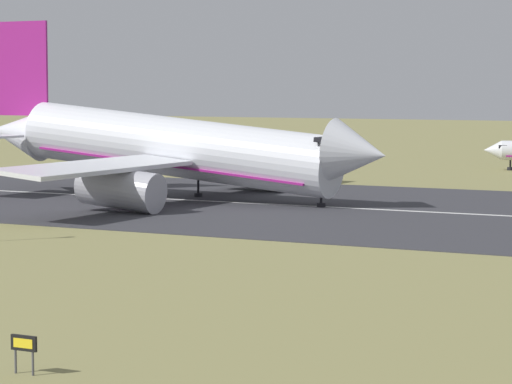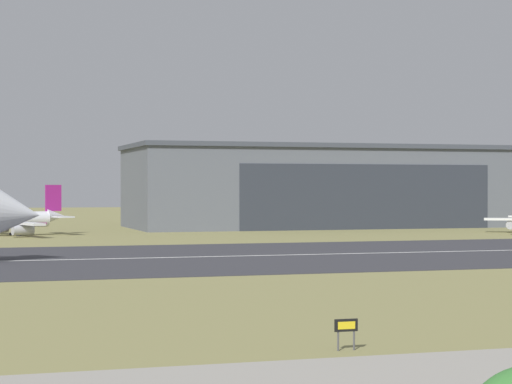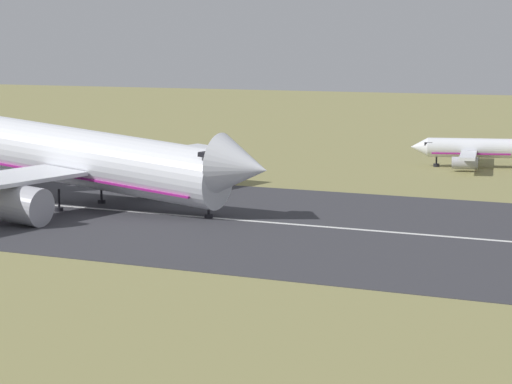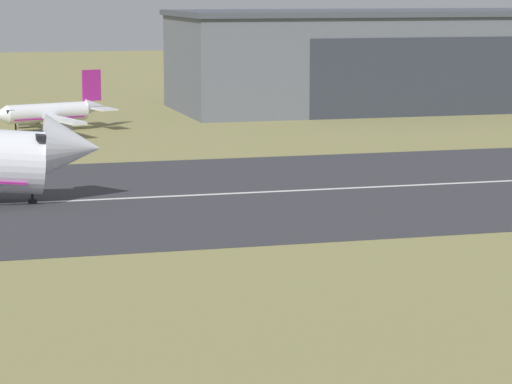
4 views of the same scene
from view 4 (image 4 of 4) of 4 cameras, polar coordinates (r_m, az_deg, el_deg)
The scene contains 4 objects.
runway_strip at distance 123.57m, azimuth 3.54°, elevation 0.13°, with size 434.43×49.34×0.06m, color #333338.
runway_centreline at distance 123.57m, azimuth 3.54°, elevation 0.15°, with size 390.98×0.70×0.01m, color silver.
hangar_building at distance 211.55m, azimuth 8.03°, elevation 6.24°, with size 87.26×30.74×16.64m.
airplane_parked_centre at distance 176.07m, azimuth -9.72°, elevation 3.68°, with size 18.29×23.87×8.59m.
Camera 4 is at (-39.49, -5.11, 20.22)m, focal length 85.00 mm.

